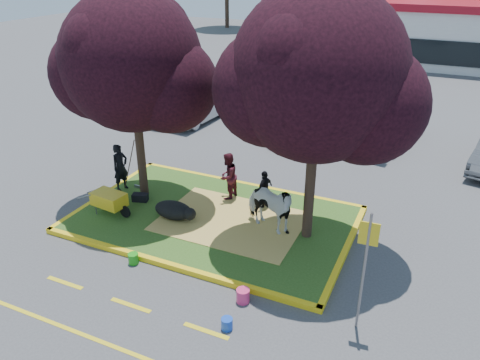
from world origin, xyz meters
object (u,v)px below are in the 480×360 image
at_px(cow, 269,207).
at_px(bucket_pink, 243,296).
at_px(car_silver, 198,108).
at_px(wheelbarrow, 109,200).
at_px(bucket_green, 133,259).
at_px(sign_post, 365,259).
at_px(bucket_blue, 227,324).
at_px(calf, 173,210).
at_px(handler, 120,167).
at_px(car_black, 178,106).

bearing_deg(cow, bucket_pink, -151.74).
bearing_deg(car_silver, cow, 134.42).
relative_size(wheelbarrow, bucket_green, 6.38).
bearing_deg(sign_post, bucket_blue, -157.80).
bearing_deg(calf, handler, 178.55).
relative_size(calf, wheelbarrow, 0.66).
bearing_deg(bucket_blue, handler, 144.46).
xyz_separation_m(calf, handler, (-2.63, 0.95, 0.54)).
distance_m(calf, car_black, 9.98).
bearing_deg(bucket_green, car_silver, 110.60).
height_order(bucket_green, car_black, car_black).
relative_size(bucket_pink, bucket_blue, 1.24).
xyz_separation_m(sign_post, car_silver, (-10.02, 10.92, -1.14)).
bearing_deg(bucket_pink, bucket_green, 176.76).
bearing_deg(bucket_pink, car_black, 127.39).
bearing_deg(car_black, handler, -68.46).
relative_size(sign_post, bucket_blue, 10.37).
height_order(bucket_pink, car_silver, car_silver).
distance_m(sign_post, car_silver, 14.86).
distance_m(wheelbarrow, bucket_blue, 6.09).
distance_m(bucket_green, car_silver, 11.79).
bearing_deg(sign_post, car_silver, 128.90).
xyz_separation_m(bucket_green, car_black, (-5.18, 10.87, 0.53)).
height_order(cow, car_black, cow).
height_order(bucket_blue, car_silver, car_silver).
distance_m(handler, car_black, 8.04).
relative_size(car_black, car_silver, 0.99).
bearing_deg(calf, car_black, 138.69).
bearing_deg(car_silver, handler, 104.46).
relative_size(cow, car_silver, 0.45).
height_order(wheelbarrow, car_silver, car_silver).
bearing_deg(handler, bucket_pink, -106.78).
relative_size(cow, bucket_blue, 6.52).
relative_size(wheelbarrow, car_silver, 0.47).
xyz_separation_m(handler, bucket_pink, (6.03, -3.39, -0.79)).
xyz_separation_m(bucket_green, car_silver, (-4.14, 11.02, 0.51)).
height_order(sign_post, car_black, sign_post).
distance_m(wheelbarrow, car_silver, 9.56).
xyz_separation_m(bucket_pink, car_black, (-8.45, 11.05, 0.50)).
distance_m(sign_post, car_black, 15.48).
bearing_deg(handler, wheelbarrow, -142.55).
relative_size(cow, handler, 1.11).
distance_m(calf, handler, 2.85).
distance_m(cow, calf, 2.96).
bearing_deg(cow, bucket_blue, -153.52).
relative_size(cow, car_black, 0.45).
relative_size(bucket_green, car_silver, 0.07).
relative_size(handler, bucket_green, 5.53).
relative_size(wheelbarrow, bucket_blue, 6.77).
distance_m(wheelbarrow, car_black, 9.70).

